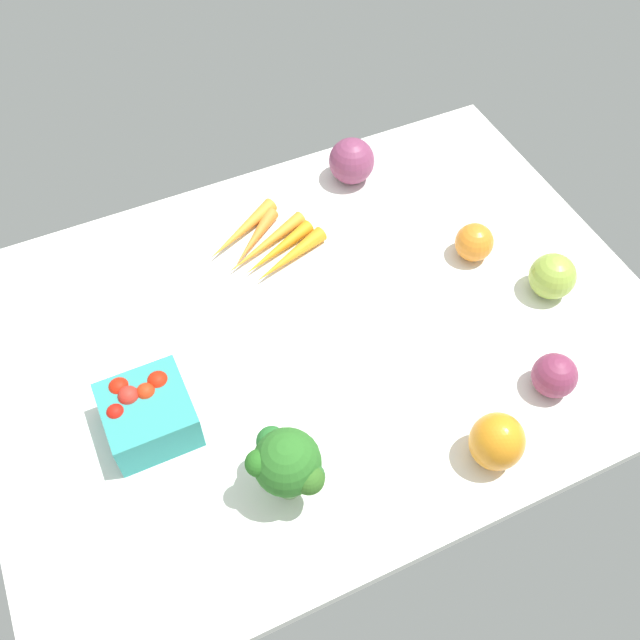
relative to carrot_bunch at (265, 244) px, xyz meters
The scene contains 9 objects.
tablecloth 19.14cm from the carrot_bunch, 85.52° to the right, with size 104.00×76.00×2.00cm, color white.
carrot_bunch is the anchor object (origin of this frame).
broccoli_head 44.16cm from the carrot_bunch, 107.98° to the right, with size 9.58×10.62×12.34cm.
bell_pepper_orange 50.84cm from the carrot_bunch, 74.41° to the right, with size 7.43×7.43×8.92cm, color orange.
red_onion_center 51.15cm from the carrot_bunch, 57.38° to the right, with size 6.58×6.58×6.58cm, color #7F2F4F.
red_onion_near_basket 23.41cm from the carrot_bunch, 24.81° to the left, with size 8.33×8.33×8.33cm, color #80375A.
heirloom_tomato_orange 34.99cm from the carrot_bunch, 27.12° to the right, with size 6.42×6.42×6.42cm, color orange.
berry_basket 36.92cm from the carrot_bunch, 138.11° to the right, with size 11.76×11.76×8.10cm.
heirloom_tomato_green 47.21cm from the carrot_bunch, 36.04° to the right, with size 7.40×7.40×7.40cm, color #92AF40.
Camera 1 is at (-27.74, -59.91, 92.54)cm, focal length 40.18 mm.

